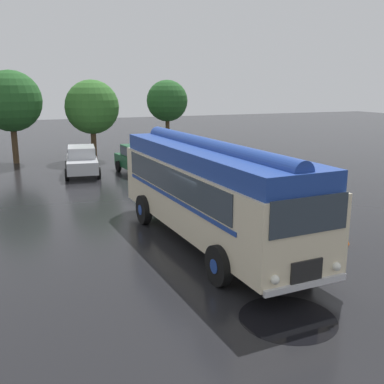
{
  "coord_description": "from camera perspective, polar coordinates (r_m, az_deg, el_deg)",
  "views": [
    {
      "loc": [
        -5.87,
        -12.54,
        5.16
      ],
      "look_at": [
        0.08,
        2.03,
        1.4
      ],
      "focal_mm": 42.0,
      "sensor_mm": 36.0,
      "label": 1
    }
  ],
  "objects": [
    {
      "name": "ground_plane",
      "position": [
        14.77,
        2.72,
        -7.02
      ],
      "size": [
        120.0,
        120.0,
        0.0
      ],
      "primitive_type": "plane",
      "color": "black"
    },
    {
      "name": "vintage_bus",
      "position": [
        14.72,
        2.23,
        0.61
      ],
      "size": [
        3.23,
        10.23,
        3.49
      ],
      "color": "beige",
      "rests_on": "ground"
    },
    {
      "name": "car_near_left",
      "position": [
        27.18,
        -13.8,
        3.92
      ],
      "size": [
        2.37,
        4.39,
        1.66
      ],
      "color": "#B7BABF",
      "rests_on": "ground"
    },
    {
      "name": "car_mid_left",
      "position": [
        26.96,
        -6.74,
        4.14
      ],
      "size": [
        2.28,
        4.35,
        1.66
      ],
      "color": "#144C28",
      "rests_on": "ground"
    },
    {
      "name": "car_mid_right",
      "position": [
        27.87,
        -1.34,
        4.53
      ],
      "size": [
        2.3,
        4.36,
        1.66
      ],
      "color": "black",
      "rests_on": "ground"
    },
    {
      "name": "tree_left_of_centre",
      "position": [
        32.43,
        -22.08,
        10.61
      ],
      "size": [
        4.01,
        4.01,
        6.14
      ],
      "color": "#4C3823",
      "rests_on": "ground"
    },
    {
      "name": "tree_centre",
      "position": [
        32.26,
        -12.62,
        10.47
      ],
      "size": [
        3.72,
        3.72,
        5.54
      ],
      "color": "#4C3823",
      "rests_on": "ground"
    },
    {
      "name": "tree_right_of_centre",
      "position": [
        34.33,
        -3.13,
        11.42
      ],
      "size": [
        3.07,
        3.07,
        5.55
      ],
      "color": "#4C3823",
      "rests_on": "ground"
    },
    {
      "name": "traffic_cone",
      "position": [
        15.79,
        18.78,
        -5.33
      ],
      "size": [
        0.36,
        0.36,
        0.55
      ],
      "primitive_type": "cone",
      "color": "orange",
      "rests_on": "ground"
    },
    {
      "name": "puddle_patch",
      "position": [
        10.79,
        12.05,
        -15.42
      ],
      "size": [
        2.22,
        2.22,
        0.01
      ],
      "primitive_type": "cylinder",
      "color": "black",
      "rests_on": "ground"
    }
  ]
}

